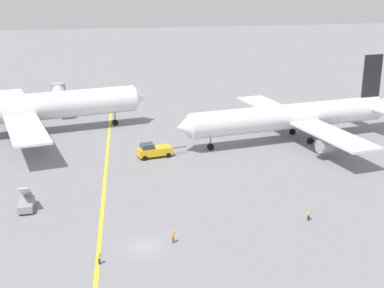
# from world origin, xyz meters

# --- Properties ---
(ground_plane) EXTENTS (600.00, 600.00, 0.00)m
(ground_plane) POSITION_xyz_m (0.00, 0.00, 0.00)
(ground_plane) COLOR gray
(taxiway_stripe) EXTENTS (10.86, 119.59, 0.01)m
(taxiway_stripe) POSITION_xyz_m (-4.76, 10.00, 0.00)
(taxiway_stripe) COLOR yellow
(taxiway_stripe) RESTS_ON ground
(airliner_at_gate_left) EXTENTS (50.96, 49.07, 16.62)m
(airliner_at_gate_left) POSITION_xyz_m (-17.71, 53.23, 5.75)
(airliner_at_gate_left) COLOR white
(airliner_at_gate_left) RESTS_ON ground
(airliner_being_pushed) EXTENTS (48.05, 44.47, 16.54)m
(airliner_being_pushed) POSITION_xyz_m (34.55, 37.73, 4.99)
(airliner_being_pushed) COLOR silver
(airliner_being_pushed) RESTS_ON ground
(pushback_tug) EXTENTS (9.56, 3.91, 3.01)m
(pushback_tug) POSITION_xyz_m (5.87, 33.38, 1.28)
(pushback_tug) COLOR gold
(pushback_tug) RESTS_ON ground
(gse_stair_truck_yellow) EXTENTS (2.04, 4.65, 4.06)m
(gse_stair_truck_yellow) POSITION_xyz_m (-15.12, 14.37, 1.03)
(gse_stair_truck_yellow) COLOR gray
(gse_stair_truck_yellow) RESTS_ON ground
(ground_crew_ramp_agent_by_cones) EXTENTS (0.36, 0.36, 1.70)m
(ground_crew_ramp_agent_by_cones) POSITION_xyz_m (3.59, 0.17, 0.89)
(ground_crew_ramp_agent_by_cones) COLOR #4C4C51
(ground_crew_ramp_agent_by_cones) RESTS_ON ground
(ground_crew_wing_walker_right) EXTENTS (0.41, 0.42, 1.58)m
(ground_crew_wing_walker_right) POSITION_xyz_m (-5.65, -3.03, 0.82)
(ground_crew_wing_walker_right) COLOR #2D3351
(ground_crew_wing_walker_right) RESTS_ON ground
(ground_crew_marshaller_foreground) EXTENTS (0.49, 0.36, 1.61)m
(ground_crew_marshaller_foreground) POSITION_xyz_m (22.76, 2.57, 0.83)
(ground_crew_marshaller_foreground) COLOR black
(ground_crew_marshaller_foreground) RESTS_ON ground
(jet_bridge) EXTENTS (4.50, 18.35, 5.76)m
(jet_bridge) POSITION_xyz_m (-11.90, 73.57, 3.99)
(jet_bridge) COLOR #B7B7BC
(jet_bridge) RESTS_ON ground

